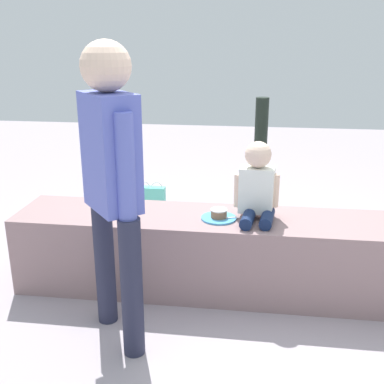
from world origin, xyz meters
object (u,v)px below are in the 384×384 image
at_px(adult_standing, 112,171).
at_px(gift_bag, 151,204).
at_px(child_seated, 257,186).
at_px(water_bottle_near_gift, 130,234).
at_px(handbag_black_leather, 347,251).
at_px(water_bottle_far_side, 137,220).
at_px(party_cup_red, 323,233).
at_px(cake_box_white, 190,244).
at_px(cake_plate, 219,216).

distance_m(adult_standing, gift_bag, 1.89).
distance_m(child_seated, water_bottle_near_gift, 1.31).
distance_m(adult_standing, water_bottle_near_gift, 1.48).
relative_size(gift_bag, handbag_black_leather, 1.17).
height_order(gift_bag, water_bottle_near_gift, gift_bag).
distance_m(child_seated, gift_bag, 1.56).
bearing_deg(adult_standing, water_bottle_far_side, 100.42).
height_order(water_bottle_near_gift, water_bottle_far_side, water_bottle_far_side).
distance_m(water_bottle_far_side, handbag_black_leather, 1.73).
bearing_deg(water_bottle_near_gift, child_seated, -31.01).
bearing_deg(child_seated, party_cup_red, 57.73).
distance_m(water_bottle_near_gift, water_bottle_far_side, 0.30).
bearing_deg(gift_bag, party_cup_red, -8.39).
bearing_deg(handbag_black_leather, adult_standing, -143.77).
xyz_separation_m(child_seated, water_bottle_near_gift, (-0.98, 0.59, -0.63)).
bearing_deg(gift_bag, handbag_black_leather, -23.14).
relative_size(party_cup_red, handbag_black_leather, 0.36).
relative_size(adult_standing, water_bottle_near_gift, 8.03).
bearing_deg(child_seated, adult_standing, -140.92).
bearing_deg(adult_standing, cake_box_white, 78.18).
xyz_separation_m(gift_bag, cake_box_white, (0.44, -0.57, -0.11)).
xyz_separation_m(adult_standing, cake_box_white, (0.24, 1.14, -0.90)).
bearing_deg(cake_plate, water_bottle_near_gift, 139.85).
bearing_deg(cake_box_white, gift_bag, 127.39).
relative_size(child_seated, cake_box_white, 1.64).
relative_size(cake_box_white, handbag_black_leather, 0.94).
height_order(party_cup_red, handbag_black_leather, handbag_black_leather).
relative_size(adult_standing, water_bottle_far_side, 7.95).
distance_m(cake_plate, water_bottle_far_side, 1.29).
xyz_separation_m(adult_standing, gift_bag, (-0.20, 1.71, -0.79)).
height_order(party_cup_red, cake_box_white, party_cup_red).
height_order(adult_standing, water_bottle_near_gift, adult_standing).
bearing_deg(water_bottle_near_gift, adult_standing, -77.82).
distance_m(adult_standing, water_bottle_far_side, 1.74).
height_order(child_seated, water_bottle_far_side, child_seated).
distance_m(party_cup_red, cake_box_white, 1.11).
xyz_separation_m(adult_standing, party_cup_red, (1.29, 1.49, -0.89)).
height_order(gift_bag, party_cup_red, gift_bag).
height_order(adult_standing, cake_plate, adult_standing).
distance_m(cake_plate, party_cup_red, 1.32).
bearing_deg(party_cup_red, cake_plate, -130.11).
bearing_deg(gift_bag, adult_standing, -83.37).
bearing_deg(party_cup_red, water_bottle_near_gift, -168.75).
xyz_separation_m(cake_plate, water_bottle_near_gift, (-0.75, 0.64, -0.44)).
bearing_deg(cake_box_white, child_seated, -48.22).
bearing_deg(gift_bag, cake_box_white, -52.61).
bearing_deg(cake_plate, handbag_black_leather, 28.08).
relative_size(water_bottle_far_side, cake_box_white, 0.67).
xyz_separation_m(water_bottle_far_side, cake_box_white, (0.51, -0.34, -0.04)).
xyz_separation_m(cake_plate, handbag_black_leather, (0.90, 0.48, -0.42)).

